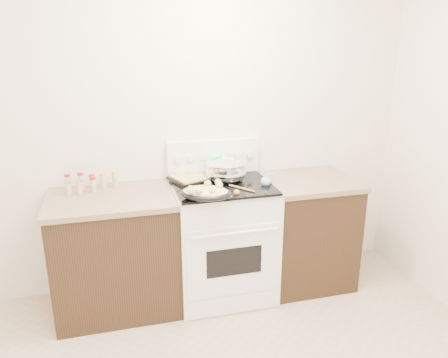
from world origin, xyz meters
name	(u,v)px	position (x,y,z in m)	size (l,w,h in m)	color
room_shell	(227,122)	(0.00, 0.00, 1.70)	(4.10, 3.60, 2.75)	#EFE2CE
counter_left	(116,253)	(-0.48, 1.43, 0.46)	(0.93, 0.67, 0.92)	black
counter_right	(306,230)	(1.08, 1.43, 0.46)	(0.73, 0.67, 0.92)	black
kitchen_range	(222,237)	(0.35, 1.42, 0.49)	(0.78, 0.73, 1.22)	white
mixing_bowl	(226,171)	(0.40, 1.51, 1.02)	(0.38, 0.38, 0.19)	silver
roasting_pan	(206,192)	(0.16, 1.14, 0.99)	(0.44, 0.38, 0.11)	black
baking_sheet	(197,177)	(0.19, 1.60, 0.96)	(0.47, 0.40, 0.06)	black
wooden_spoon	(239,191)	(0.42, 1.21, 0.95)	(0.16, 0.21, 0.04)	tan
blue_ladle	(266,180)	(0.67, 1.33, 0.98)	(0.18, 0.23, 0.09)	#91C8D9
spice_jars	(89,183)	(-0.64, 1.60, 0.98)	(0.39, 0.15, 0.13)	#BFB28C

